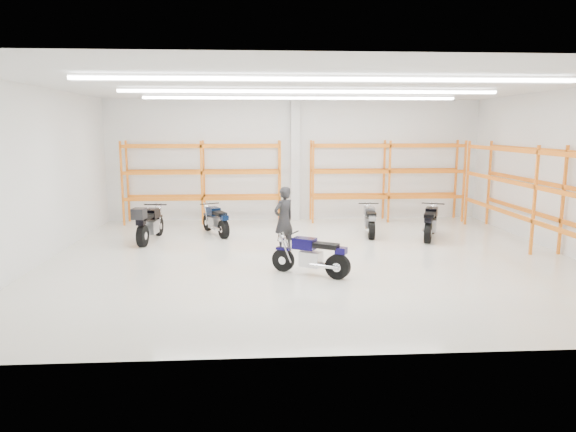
{
  "coord_description": "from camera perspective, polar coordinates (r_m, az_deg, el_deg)",
  "views": [
    {
      "loc": [
        -1.45,
        -13.33,
        3.45
      ],
      "look_at": [
        -0.59,
        0.5,
        1.07
      ],
      "focal_mm": 32.0,
      "sensor_mm": 36.0,
      "label": 1
    }
  ],
  "objects": [
    {
      "name": "motorcycle_back_c",
      "position": [
        16.84,
        9.07,
        -0.59
      ],
      "size": [
        0.68,
        2.01,
        0.99
      ],
      "color": "black",
      "rests_on": "ground"
    },
    {
      "name": "pallet_racking_side",
      "position": [
        15.6,
        27.07,
        2.67
      ],
      "size": [
        0.87,
        9.07,
        3.0
      ],
      "color": "orange",
      "rests_on": "ground"
    },
    {
      "name": "motorcycle_main",
      "position": [
        12.13,
        2.85,
        -4.53
      ],
      "size": [
        1.8,
        1.12,
        0.98
      ],
      "color": "black",
      "rests_on": "ground"
    },
    {
      "name": "pallet_racking_back_left",
      "position": [
        18.98,
        -9.46,
        4.6
      ],
      "size": [
        5.67,
        0.87,
        3.0
      ],
      "color": "orange",
      "rests_on": "ground"
    },
    {
      "name": "pallet_racking_back_right",
      "position": [
        19.5,
        10.91,
        4.69
      ],
      "size": [
        5.67,
        0.87,
        3.0
      ],
      "color": "orange",
      "rests_on": "ground"
    },
    {
      "name": "motorcycle_back_a",
      "position": [
        16.17,
        -15.24,
        -0.88
      ],
      "size": [
        0.74,
        2.28,
        1.17
      ],
      "color": "black",
      "rests_on": "ground"
    },
    {
      "name": "ground",
      "position": [
        13.85,
        2.59,
        -4.68
      ],
      "size": [
        14.0,
        14.0,
        0.0
      ],
      "primitive_type": "plane",
      "color": "beige",
      "rests_on": "ground"
    },
    {
      "name": "room_shell",
      "position": [
        13.43,
        2.69,
        9.03
      ],
      "size": [
        14.02,
        12.02,
        4.51
      ],
      "color": "white",
      "rests_on": "ground"
    },
    {
      "name": "structural_column",
      "position": [
        19.24,
        0.79,
        6.18
      ],
      "size": [
        0.32,
        0.32,
        4.5
      ],
      "primitive_type": "cube",
      "color": "white",
      "rests_on": "ground"
    },
    {
      "name": "motorcycle_back_d",
      "position": [
        16.7,
        15.53,
        -0.79
      ],
      "size": [
        1.08,
        2.03,
        1.06
      ],
      "color": "black",
      "rests_on": "ground"
    },
    {
      "name": "motorcycle_back_b",
      "position": [
        16.85,
        -7.99,
        -0.57
      ],
      "size": [
        1.02,
        1.84,
        0.98
      ],
      "color": "black",
      "rests_on": "ground"
    },
    {
      "name": "standing_man",
      "position": [
        14.38,
        -0.47,
        -0.37
      ],
      "size": [
        0.8,
        0.77,
        1.84
      ],
      "primitive_type": "imported",
      "rotation": [
        0.0,
        0.0,
        3.82
      ],
      "color": "black",
      "rests_on": "ground"
    }
  ]
}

